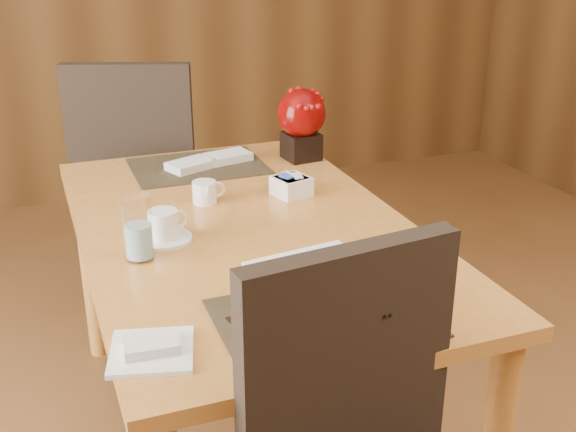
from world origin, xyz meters
name	(u,v)px	position (x,y,z in m)	size (l,w,h in m)	color
dining_table	(246,256)	(0.00, 0.60, 0.65)	(0.90, 1.50, 0.75)	#CB8538
placemat_near	(322,318)	(0.00, 0.05, 0.75)	(0.45, 0.33, 0.01)	black
placemat_far	(198,166)	(0.00, 1.15, 0.75)	(0.45, 0.33, 0.01)	black
soup_setting	(322,299)	(-0.01, 0.04, 0.81)	(0.32, 0.32, 0.12)	white
coffee_cup	(164,228)	(-0.24, 0.58, 0.79)	(0.15, 0.15, 0.09)	white
water_glass	(138,227)	(-0.31, 0.49, 0.84)	(0.08, 0.08, 0.17)	white
creamer_jug	(204,192)	(-0.06, 0.81, 0.78)	(0.09, 0.09, 0.07)	white
sugar_caddy	(291,186)	(0.21, 0.78, 0.78)	(0.10, 0.10, 0.06)	white
berry_decor	(301,120)	(0.37, 1.11, 0.89)	(0.17, 0.17, 0.25)	black
napkins_far	(212,160)	(0.05, 1.15, 0.77)	(0.30, 0.11, 0.03)	white
bread_plate	(152,352)	(-0.37, 0.05, 0.76)	(0.16, 0.16, 0.01)	white
far_chair	(140,173)	(-0.14, 1.59, 0.60)	(0.63, 0.63, 1.07)	black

